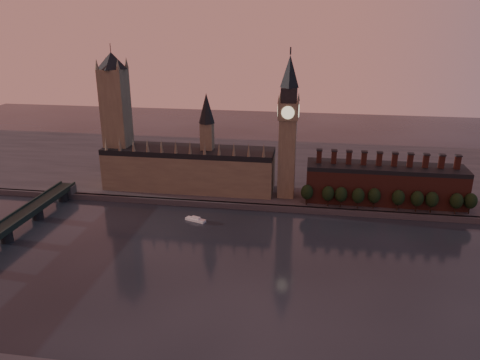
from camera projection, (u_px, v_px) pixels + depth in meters
The scene contains 17 objects.
ground at pixel (253, 276), 248.84m from camera, with size 900.00×900.00×0.00m, color black.
north_bank at pixel (279, 169), 414.01m from camera, with size 900.00×182.00×4.00m.
palace_of_westminster at pixel (189, 167), 358.02m from camera, with size 130.00×30.30×74.00m.
victoria_tower at pixel (116, 116), 353.67m from camera, with size 24.00×24.00×108.00m.
big_ben at pixel (288, 126), 330.89m from camera, with size 15.00×15.00×107.00m.
chimney_block at pixel (384, 183), 333.74m from camera, with size 110.00×25.00×37.00m.
embankment_tree_0 at pixel (307, 192), 329.16m from camera, with size 8.60×8.60×14.88m.
embankment_tree_1 at pixel (328, 194), 326.54m from camera, with size 8.60×8.60×14.88m.
embankment_tree_2 at pixel (341, 194), 324.81m from camera, with size 8.60×8.60×14.88m.
embankment_tree_3 at pixel (358, 196), 322.61m from camera, with size 8.60×8.60×14.88m.
embankment_tree_4 at pixel (374, 196), 322.70m from camera, with size 8.60×8.60×14.88m.
embankment_tree_5 at pixel (398, 198), 319.28m from camera, with size 8.60×8.60×14.88m.
embankment_tree_6 at pixel (417, 199), 317.36m from camera, with size 8.60×8.60×14.88m.
embankment_tree_7 at pixel (432, 199), 316.00m from camera, with size 8.60×8.60×14.88m.
embankment_tree_8 at pixel (457, 201), 313.50m from camera, with size 8.60×8.60×14.88m.
embankment_tree_9 at pixel (471, 201), 313.41m from camera, with size 8.60×8.60×14.88m.
river_boat at pixel (196, 219), 315.13m from camera, with size 14.93×8.62×2.88m.
Camera 1 is at (26.41, -216.01, 131.29)m, focal length 35.00 mm.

